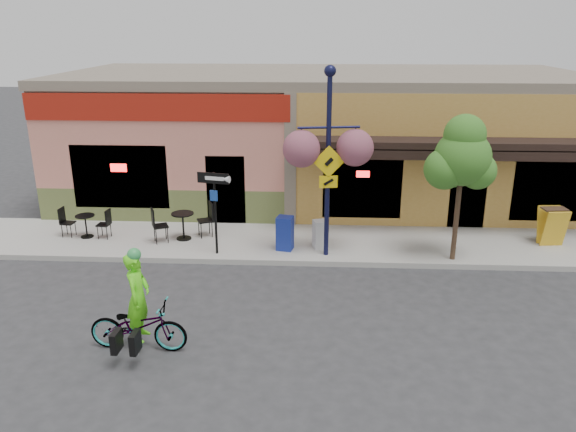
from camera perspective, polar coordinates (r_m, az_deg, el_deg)
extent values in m
plane|color=#2D2D30|center=(14.48, 3.54, -5.95)|extent=(90.00, 90.00, 0.00)
cube|color=#9E9B93|center=(16.30, 3.50, -2.77)|extent=(24.00, 3.00, 0.15)
cube|color=#A8A59E|center=(14.96, 3.54, -4.81)|extent=(24.00, 0.12, 0.15)
imported|color=maroon|center=(11.50, -14.96, -10.74)|extent=(1.96, 0.76, 1.02)
imported|color=#5FF619|center=(11.30, -14.88, -9.07)|extent=(0.46, 0.67, 1.78)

